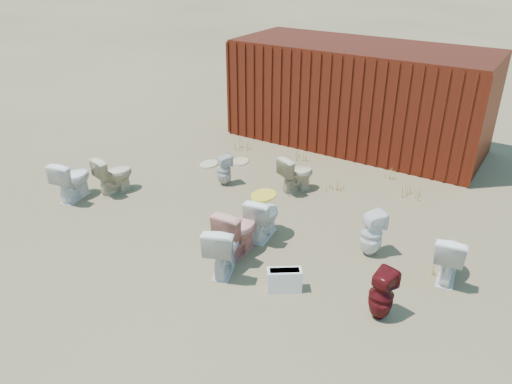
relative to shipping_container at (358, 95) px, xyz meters
The scene contains 22 objects.
ground 5.34m from the shipping_container, 90.00° to the right, with size 100.00×100.00×0.00m, color brown.
shipping_container is the anchor object (origin of this frame).
toilet_front_a 6.82m from the shipping_container, 120.63° to the right, with size 0.46×0.80×0.82m, color white.
toilet_front_pink 5.77m from the shipping_container, 86.46° to the right, with size 0.48×0.83×0.85m, color #DC8D7F.
toilet_front_c 6.26m from the shipping_container, 86.03° to the right, with size 0.47×0.83×0.84m, color white.
toilet_front_maroon 6.63m from the shipping_container, 64.53° to the right, with size 0.33×0.34×0.74m, color #530E11.
toilet_front_e 5.72m from the shipping_container, 53.47° to the right, with size 0.44×0.77×0.78m, color white.
toilet_back_a 4.07m from the shipping_container, 109.68° to the right, with size 0.30×0.30×0.66m, color silver.
toilet_back_beige_left 6.05m from the shipping_container, 119.86° to the right, with size 0.43×0.76×0.77m, color beige.
toilet_back_beige_right 3.30m from the shipping_container, 88.79° to the right, with size 0.42×0.74×0.75m, color beige.
toilet_back_yellowlid 5.12m from the shipping_container, 85.18° to the right, with size 0.44×0.76×0.78m, color white.
toilet_back_e 5.12m from the shipping_container, 64.66° to the right, with size 0.35×0.36×0.78m, color white.
yellow_lid 5.07m from the shipping_container, 85.18° to the right, with size 0.40×0.49×0.03m, color yellow.
loose_tank 6.38m from the shipping_container, 76.59° to the right, with size 0.50×0.20×0.35m, color white.
loose_lid_near 4.00m from the shipping_container, 125.70° to the right, with size 0.38×0.49×0.02m, color #C1B58C.
loose_lid_far 3.32m from the shipping_container, 123.41° to the right, with size 0.36×0.47×0.02m, color #BEAF8A.
weed_clump_a 3.07m from the shipping_container, 137.88° to the right, with size 0.36×0.36×0.32m, color tan.
weed_clump_b 3.01m from the shipping_container, 75.11° to the right, with size 0.32×0.32×0.24m, color tan.
weed_clump_c 3.28m from the shipping_container, 46.54° to the right, with size 0.36×0.36×0.32m, color tan.
weed_clump_d 2.15m from the shipping_container, 109.22° to the right, with size 0.30×0.30×0.23m, color tan.
weed_clump_e 2.50m from the shipping_container, 48.67° to the right, with size 0.34×0.34×0.26m, color tan.
weed_clump_f 5.64m from the shipping_container, 53.73° to the right, with size 0.28×0.28×0.22m, color tan.
Camera 1 is at (4.26, -6.07, 4.58)m, focal length 35.00 mm.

